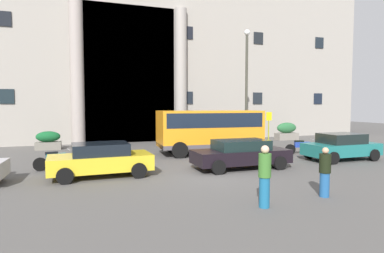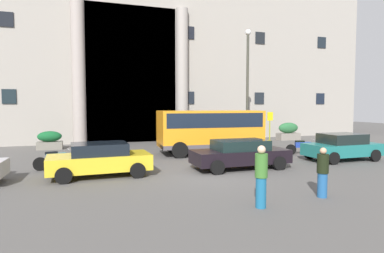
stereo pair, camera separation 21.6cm
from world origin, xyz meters
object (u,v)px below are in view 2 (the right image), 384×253
at_px(hedge_planter_entrance_left, 50,141).
at_px(parked_hatchback_near, 240,154).
at_px(bus_stop_sign, 270,125).
at_px(parked_coupe_end, 100,159).
at_px(orange_minibus, 210,128).
at_px(pedestrian_man_crossing, 261,176).
at_px(parked_estate_mid, 342,147).
at_px(hedge_planter_west, 178,135).
at_px(pedestrian_man_red_shirt, 323,172).
at_px(scooter_by_planter, 302,147).
at_px(lamppost_plaza_centre, 248,79).
at_px(motorcycle_near_kerb, 55,159).
at_px(motorcycle_far_end, 230,151).
at_px(hedge_planter_far_west, 288,132).

xyz_separation_m(hedge_planter_entrance_left, parked_hatchback_near, (8.90, -9.85, 0.11)).
distance_m(bus_stop_sign, parked_coupe_end, 13.59).
bearing_deg(orange_minibus, pedestrian_man_crossing, -100.17).
bearing_deg(parked_estate_mid, hedge_planter_west, 123.47).
height_order(parked_coupe_end, pedestrian_man_red_shirt, pedestrian_man_red_shirt).
relative_size(bus_stop_sign, scooter_by_planter, 1.23).
bearing_deg(lamppost_plaza_centre, parked_hatchback_near, -120.27).
bearing_deg(motorcycle_near_kerb, pedestrian_man_crossing, -62.90).
distance_m(hedge_planter_entrance_left, parked_hatchback_near, 13.27).
xyz_separation_m(bus_stop_sign, pedestrian_man_red_shirt, (-5.45, -11.81, -0.71)).
relative_size(scooter_by_planter, pedestrian_man_crossing, 1.10).
xyz_separation_m(motorcycle_far_end, pedestrian_man_crossing, (-2.75, -7.90, 0.45)).
height_order(hedge_planter_west, hedge_planter_far_west, hedge_planter_west).
height_order(bus_stop_sign, parked_coupe_end, bus_stop_sign).
bearing_deg(parked_coupe_end, lamppost_plaza_centre, 30.43).
distance_m(pedestrian_man_crossing, lamppost_plaza_centre, 14.30).
bearing_deg(bus_stop_sign, hedge_planter_entrance_left, 168.18).
relative_size(hedge_planter_west, motorcycle_far_end, 0.99).
xyz_separation_m(orange_minibus, pedestrian_man_crossing, (-2.47, -10.12, -0.65)).
bearing_deg(parked_estate_mid, lamppost_plaza_centre, 106.41).
bearing_deg(parked_hatchback_near, hedge_planter_entrance_left, 132.01).
xyz_separation_m(hedge_planter_far_west, parked_hatchback_near, (-9.42, -9.76, -0.01)).
bearing_deg(motorcycle_near_kerb, motorcycle_far_end, -9.92).
distance_m(motorcycle_far_end, scooter_by_planter, 4.73).
relative_size(parked_coupe_end, motorcycle_far_end, 1.99).
bearing_deg(parked_hatchback_near, bus_stop_sign, 49.42).
distance_m(hedge_planter_entrance_left, pedestrian_man_red_shirt, 17.52).
bearing_deg(lamppost_plaza_centre, motorcycle_near_kerb, -159.65).
xyz_separation_m(bus_stop_sign, parked_hatchback_near, (-5.78, -6.77, -0.81)).
bearing_deg(hedge_planter_far_west, pedestrian_man_red_shirt, -121.54).
relative_size(parked_hatchback_near, motorcycle_near_kerb, 2.33).
xyz_separation_m(bus_stop_sign, hedge_planter_far_west, (3.64, 2.99, -0.80)).
bearing_deg(pedestrian_man_red_shirt, motorcycle_near_kerb, 171.31).
bearing_deg(hedge_planter_west, hedge_planter_entrance_left, 178.77).
distance_m(orange_minibus, scooter_by_planter, 5.54).
bearing_deg(parked_hatchback_near, hedge_planter_west, 90.95).
height_order(orange_minibus, parked_coupe_end, orange_minibus).
xyz_separation_m(hedge_planter_entrance_left, pedestrian_man_red_shirt, (9.24, -14.89, 0.21)).
bearing_deg(bus_stop_sign, scooter_by_planter, -95.07).
height_order(bus_stop_sign, parked_hatchback_near, bus_stop_sign).
bearing_deg(scooter_by_planter, pedestrian_man_crossing, -116.82).
bearing_deg(hedge_planter_west, hedge_planter_far_west, 0.62).
relative_size(orange_minibus, hedge_planter_entrance_left, 3.97).
bearing_deg(motorcycle_near_kerb, parked_hatchback_near, -27.53).
distance_m(bus_stop_sign, pedestrian_man_red_shirt, 13.03).
xyz_separation_m(scooter_by_planter, pedestrian_man_crossing, (-7.47, -8.02, 0.45)).
bearing_deg(parked_hatchback_near, orange_minibus, 84.97).
bearing_deg(hedge_planter_far_west, parked_hatchback_near, -133.98).
bearing_deg(lamppost_plaza_centre, pedestrian_man_crossing, -116.46).
bearing_deg(pedestrian_man_crossing, scooter_by_planter, -51.84).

